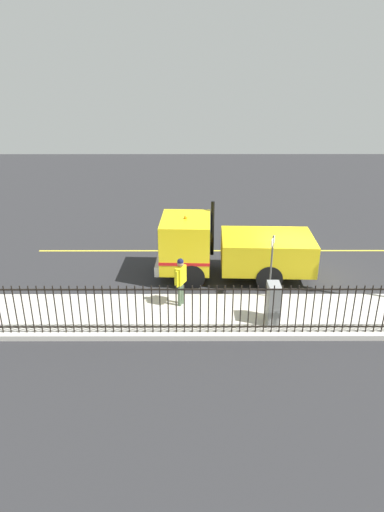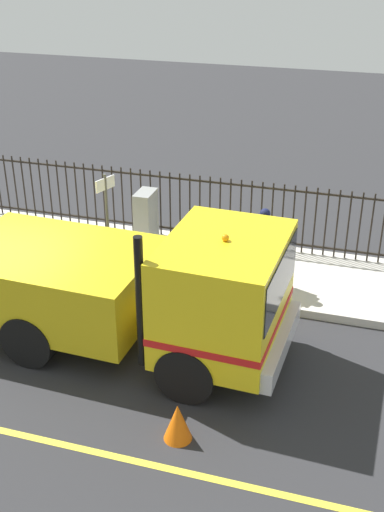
# 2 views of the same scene
# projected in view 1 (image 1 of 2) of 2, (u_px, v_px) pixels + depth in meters

# --- Properties ---
(ground_plane) EXTENTS (52.10, 52.10, 0.00)m
(ground_plane) POSITION_uv_depth(u_px,v_px,m) (293.00, 277.00, 17.48)
(ground_plane) COLOR #2B2B2D
(ground_plane) RESTS_ON ground
(sidewalk_slab) EXTENTS (2.67, 23.68, 0.17)m
(sidewalk_slab) POSITION_uv_depth(u_px,v_px,m) (313.00, 316.00, 14.65)
(sidewalk_slab) COLOR beige
(sidewalk_slab) RESTS_ON ground
(lane_marking) EXTENTS (0.12, 21.31, 0.01)m
(lane_marking) POSITION_uv_depth(u_px,v_px,m) (280.00, 251.00, 19.97)
(lane_marking) COLOR yellow
(lane_marking) RESTS_ON ground
(work_truck) EXTENTS (2.60, 5.95, 2.70)m
(work_truck) POSITION_uv_depth(u_px,v_px,m) (222.00, 246.00, 17.08)
(work_truck) COLOR yellow
(work_truck) RESTS_ON ground
(worker_standing) EXTENTS (0.57, 0.39, 1.67)m
(worker_standing) POSITION_uv_depth(u_px,v_px,m) (181.00, 277.00, 14.76)
(worker_standing) COLOR yellow
(worker_standing) RESTS_ON sidewalk_slab
(iron_fence) EXTENTS (0.04, 20.17, 1.56)m
(iron_fence) POSITION_uv_depth(u_px,v_px,m) (325.00, 309.00, 13.29)
(iron_fence) COLOR black
(iron_fence) RESTS_ON sidewalk_slab
(utility_cabinet) EXTENTS (0.65, 0.37, 1.28)m
(utility_cabinet) POSITION_uv_depth(u_px,v_px,m) (273.00, 303.00, 13.92)
(utility_cabinet) COLOR gray
(utility_cabinet) RESTS_ON sidewalk_slab
(traffic_cone) EXTENTS (0.42, 0.42, 0.60)m
(traffic_cone) POSITION_uv_depth(u_px,v_px,m) (190.00, 250.00, 19.28)
(traffic_cone) COLOR orange
(traffic_cone) RESTS_ON ground
(street_sign) EXTENTS (0.48, 0.20, 2.25)m
(street_sign) POSITION_uv_depth(u_px,v_px,m) (272.00, 259.00, 15.15)
(street_sign) COLOR #4C4C4C
(street_sign) RESTS_ON sidewalk_slab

